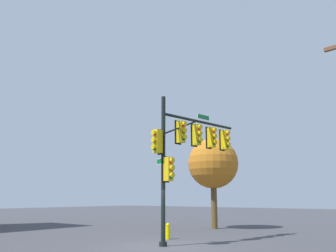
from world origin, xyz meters
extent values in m
plane|color=#414147|center=(0.00, 0.00, 0.00)|extent=(120.00, 120.00, 0.00)
cylinder|color=black|center=(0.00, 0.00, 3.50)|extent=(0.20, 0.20, 7.00)
cylinder|color=black|center=(0.00, 0.00, 0.10)|extent=(0.36, 0.36, 0.20)
cylinder|color=black|center=(2.64, -0.43, 6.15)|extent=(5.31, 1.00, 0.14)
cylinder|color=black|center=(1.19, -0.19, 5.65)|extent=(2.42, 0.47, 1.07)
cube|color=yellow|center=(1.18, -0.19, 5.40)|extent=(0.36, 0.40, 1.10)
cube|color=black|center=(1.20, 0.01, 5.40)|extent=(0.44, 0.10, 1.22)
sphere|color=#FF2018|center=(1.15, -0.39, 5.74)|extent=(0.22, 0.22, 0.22)
cylinder|color=yellow|center=(1.14, -0.45, 5.79)|extent=(0.25, 0.17, 0.23)
sphere|color=#855607|center=(1.15, -0.39, 5.40)|extent=(0.22, 0.22, 0.22)
cylinder|color=yellow|center=(1.14, -0.45, 5.45)|extent=(0.25, 0.17, 0.23)
sphere|color=#0B621E|center=(1.15, -0.39, 5.06)|extent=(0.22, 0.22, 0.22)
cylinder|color=yellow|center=(1.14, -0.45, 5.11)|extent=(0.25, 0.17, 0.23)
cube|color=gold|center=(2.35, -0.38, 5.40)|extent=(0.38, 0.41, 1.10)
cube|color=black|center=(2.39, -0.19, 5.40)|extent=(0.44, 0.12, 1.22)
sphere|color=#FF2018|center=(2.31, -0.58, 5.74)|extent=(0.22, 0.22, 0.22)
cylinder|color=gold|center=(2.30, -0.64, 5.79)|extent=(0.25, 0.18, 0.23)
sphere|color=#855607|center=(2.31, -0.58, 5.40)|extent=(0.22, 0.22, 0.22)
cylinder|color=gold|center=(2.30, -0.64, 5.45)|extent=(0.25, 0.18, 0.23)
sphere|color=#0B621E|center=(2.31, -0.58, 5.06)|extent=(0.22, 0.22, 0.22)
cylinder|color=gold|center=(2.30, -0.64, 5.11)|extent=(0.25, 0.18, 0.23)
cube|color=yellow|center=(3.53, -0.58, 5.40)|extent=(0.37, 0.41, 1.10)
cube|color=black|center=(3.56, -0.38, 5.40)|extent=(0.44, 0.11, 1.22)
sphere|color=#FF2018|center=(3.49, -0.77, 5.74)|extent=(0.22, 0.22, 0.22)
cylinder|color=yellow|center=(3.48, -0.83, 5.79)|extent=(0.25, 0.18, 0.23)
sphere|color=#855607|center=(3.49, -0.77, 5.40)|extent=(0.22, 0.22, 0.22)
cylinder|color=yellow|center=(3.48, -0.83, 5.45)|extent=(0.25, 0.18, 0.23)
sphere|color=#0B621E|center=(3.49, -0.77, 5.06)|extent=(0.22, 0.22, 0.22)
cylinder|color=yellow|center=(3.48, -0.83, 5.11)|extent=(0.25, 0.18, 0.23)
cube|color=yellow|center=(4.70, -0.77, 5.40)|extent=(0.37, 0.40, 1.10)
cube|color=black|center=(4.73, -0.57, 5.40)|extent=(0.44, 0.10, 1.22)
sphere|color=#FF2018|center=(4.67, -0.97, 5.74)|extent=(0.22, 0.22, 0.22)
cylinder|color=yellow|center=(4.67, -1.03, 5.79)|extent=(0.25, 0.17, 0.23)
sphere|color=#855607|center=(4.67, -0.97, 5.40)|extent=(0.22, 0.22, 0.22)
cylinder|color=yellow|center=(4.67, -1.03, 5.45)|extent=(0.25, 0.17, 0.23)
sphere|color=#0B621E|center=(4.67, -0.97, 5.06)|extent=(0.22, 0.22, 0.22)
cylinder|color=yellow|center=(4.67, -1.03, 5.11)|extent=(0.25, 0.17, 0.23)
cube|color=yellow|center=(-0.35, 0.06, 4.75)|extent=(0.41, 0.37, 1.10)
cube|color=black|center=(-0.15, 0.02, 4.75)|extent=(0.11, 0.44, 1.22)
sphere|color=#FF2018|center=(-0.54, 0.09, 5.09)|extent=(0.22, 0.22, 0.22)
cylinder|color=yellow|center=(-0.60, 0.10, 5.14)|extent=(0.18, 0.25, 0.23)
sphere|color=#855607|center=(-0.54, 0.09, 4.75)|extent=(0.22, 0.22, 0.22)
cylinder|color=yellow|center=(-0.60, 0.10, 4.80)|extent=(0.18, 0.25, 0.23)
sphere|color=#0B621E|center=(-0.54, 0.09, 4.41)|extent=(0.22, 0.22, 0.22)
cylinder|color=yellow|center=(-0.60, 0.10, 4.46)|extent=(0.18, 0.25, 0.23)
cube|color=gold|center=(-0.06, -0.35, 3.45)|extent=(0.37, 0.41, 1.10)
cube|color=black|center=(-0.02, -0.15, 3.45)|extent=(0.44, 0.11, 1.22)
sphere|color=#FF2018|center=(-0.09, -0.54, 3.79)|extent=(0.22, 0.22, 0.22)
cylinder|color=gold|center=(-0.10, -0.60, 3.84)|extent=(0.25, 0.18, 0.23)
sphere|color=#855607|center=(-0.09, -0.54, 3.45)|extent=(0.22, 0.22, 0.22)
cylinder|color=gold|center=(-0.10, -0.60, 3.50)|extent=(0.25, 0.18, 0.23)
sphere|color=#0B621E|center=(-0.09, -0.54, 3.11)|extent=(0.22, 0.22, 0.22)
cylinder|color=gold|center=(-0.10, -0.60, 3.16)|extent=(0.25, 0.18, 0.23)
cube|color=white|center=(2.91, -0.48, 6.45)|extent=(0.93, 0.17, 0.26)
cube|color=#137036|center=(2.91, -0.48, 6.45)|extent=(0.89, 0.18, 0.22)
cube|color=white|center=(0.00, 0.00, 3.85)|extent=(0.17, 0.93, 0.26)
cube|color=#096929|center=(0.00, 0.00, 3.85)|extent=(0.18, 0.89, 0.22)
cylinder|color=#E0CA03|center=(2.26, 1.47, 0.33)|extent=(0.24, 0.24, 0.65)
sphere|color=#DECA04|center=(2.26, 1.47, 0.72)|extent=(0.22, 0.22, 0.22)
cylinder|color=#EDC201|center=(2.41, 1.47, 0.36)|extent=(0.12, 0.10, 0.10)
cylinder|color=brown|center=(9.28, 2.71, 1.53)|extent=(0.43, 0.43, 3.07)
sphere|color=#BE701E|center=(9.28, 2.71, 4.62)|extent=(3.65, 3.65, 3.65)
camera|label=1|loc=(-12.83, -10.17, 2.14)|focal=37.09mm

